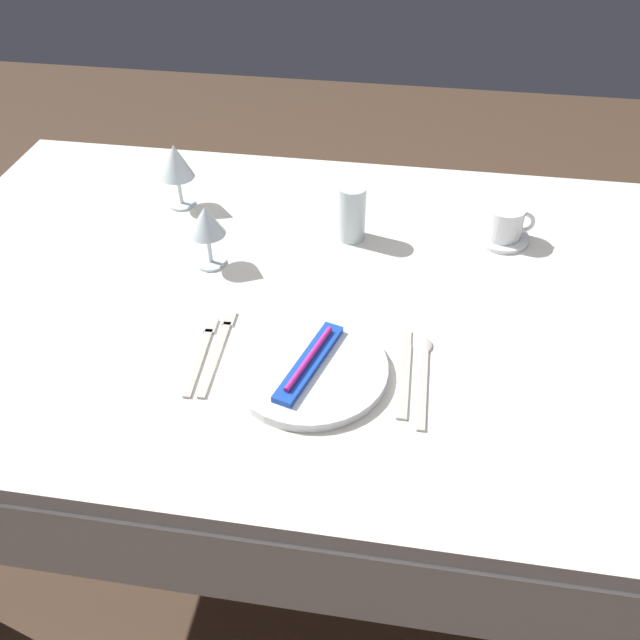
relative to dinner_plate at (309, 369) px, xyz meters
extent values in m
plane|color=#4C3828|center=(0.01, 0.24, -0.75)|extent=(6.00, 6.00, 0.00)
cube|color=silver|center=(0.01, 0.24, -0.03)|extent=(1.80, 1.10, 0.04)
cube|color=silver|center=(0.01, -0.31, -0.14)|extent=(1.80, 0.01, 0.18)
cube|color=silver|center=(0.01, 0.79, -0.14)|extent=(1.80, 0.01, 0.18)
cylinder|color=brown|center=(-0.79, 0.69, -0.40)|extent=(0.07, 0.07, 0.70)
cylinder|color=white|center=(0.00, 0.00, 0.00)|extent=(0.27, 0.27, 0.02)
cube|color=blue|center=(0.00, 0.00, 0.02)|extent=(0.09, 0.21, 0.01)
cylinder|color=#CC268C|center=(0.00, 0.00, 0.03)|extent=(0.06, 0.17, 0.01)
cube|color=beige|center=(-0.17, 0.01, -0.01)|extent=(0.02, 0.20, 0.00)
cube|color=beige|center=(-0.17, 0.12, -0.01)|extent=(0.02, 0.04, 0.00)
cube|color=beige|center=(-0.20, -0.01, -0.01)|extent=(0.02, 0.17, 0.00)
cube|color=beige|center=(-0.20, 0.09, -0.01)|extent=(0.02, 0.04, 0.00)
cube|color=beige|center=(0.16, 0.00, -0.01)|extent=(0.02, 0.18, 0.00)
cube|color=beige|center=(0.16, 0.11, -0.01)|extent=(0.02, 0.06, 0.00)
cube|color=beige|center=(0.20, -0.01, -0.01)|extent=(0.02, 0.19, 0.00)
ellipsoid|color=beige|center=(0.20, 0.10, -0.01)|extent=(0.03, 0.04, 0.01)
cylinder|color=white|center=(0.35, 0.48, 0.00)|extent=(0.12, 0.12, 0.01)
cylinder|color=white|center=(0.35, 0.48, 0.04)|extent=(0.08, 0.08, 0.07)
torus|color=white|center=(0.39, 0.48, 0.04)|extent=(0.05, 0.01, 0.05)
cylinder|color=silver|center=(-0.26, 0.29, -0.01)|extent=(0.06, 0.06, 0.01)
cylinder|color=silver|center=(-0.26, 0.29, 0.03)|extent=(0.01, 0.01, 0.07)
cone|color=silver|center=(-0.26, 0.29, 0.10)|extent=(0.08, 0.08, 0.06)
cylinder|color=silver|center=(-0.39, 0.51, -0.01)|extent=(0.06, 0.06, 0.01)
cylinder|color=silver|center=(-0.39, 0.51, 0.03)|extent=(0.01, 0.01, 0.07)
cone|color=silver|center=(-0.39, 0.51, 0.11)|extent=(0.08, 0.08, 0.08)
cylinder|color=silver|center=(0.02, 0.44, 0.05)|extent=(0.06, 0.06, 0.13)
camera|label=1|loc=(0.15, -0.84, 0.84)|focal=38.45mm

